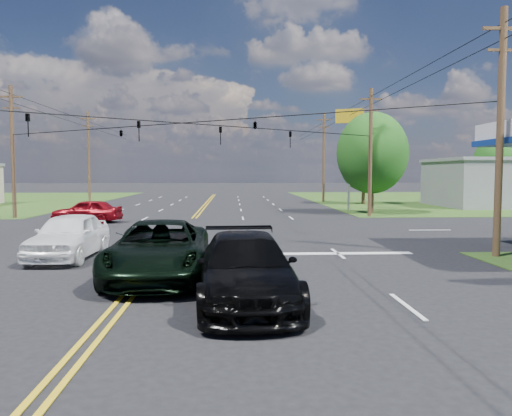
{
  "coord_description": "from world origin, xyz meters",
  "views": [
    {
      "loc": [
        2.76,
        -15.74,
        3.25
      ],
      "look_at": [
        3.79,
        6.0,
        1.73
      ],
      "focal_mm": 35.0,
      "sensor_mm": 36.0,
      "label": 1
    }
  ],
  "objects": [
    {
      "name": "ground",
      "position": [
        0.0,
        12.0,
        0.0
      ],
      "size": [
        280.0,
        280.0,
        0.0
      ],
      "primitive_type": "plane",
      "color": "black",
      "rests_on": "ground"
    },
    {
      "name": "grass_ne",
      "position": [
        35.0,
        44.0,
        0.0
      ],
      "size": [
        46.0,
        48.0,
        0.03
      ],
      "primitive_type": "cube",
      "color": "#2E4616",
      "rests_on": "ground"
    },
    {
      "name": "stop_bar",
      "position": [
        5.0,
        4.0,
        0.0
      ],
      "size": [
        10.0,
        0.5,
        0.02
      ],
      "primitive_type": "cube",
      "color": "silver",
      "rests_on": "ground"
    },
    {
      "name": "retail_ne",
      "position": [
        30.0,
        32.0,
        2.2
      ],
      "size": [
        14.0,
        10.0,
        4.4
      ],
      "primitive_type": "cube",
      "color": "slate",
      "rests_on": "ground"
    },
    {
      "name": "pole_se",
      "position": [
        13.0,
        3.0,
        4.92
      ],
      "size": [
        1.6,
        0.28,
        9.5
      ],
      "color": "#49311F",
      "rests_on": "ground"
    },
    {
      "name": "pole_nw",
      "position": [
        -13.0,
        21.0,
        4.92
      ],
      "size": [
        1.6,
        0.28,
        9.5
      ],
      "color": "#49311F",
      "rests_on": "ground"
    },
    {
      "name": "pole_ne",
      "position": [
        13.0,
        21.0,
        4.92
      ],
      "size": [
        1.6,
        0.28,
        9.5
      ],
      "color": "#49311F",
      "rests_on": "ground"
    },
    {
      "name": "pole_left_far",
      "position": [
        -13.0,
        40.0,
        5.17
      ],
      "size": [
        1.6,
        0.28,
        10.0
      ],
      "color": "#49311F",
      "rests_on": "ground"
    },
    {
      "name": "pole_right_far",
      "position": [
        13.0,
        40.0,
        5.17
      ],
      "size": [
        1.6,
        0.28,
        10.0
      ],
      "color": "#49311F",
      "rests_on": "ground"
    },
    {
      "name": "span_wire_signals",
      "position": [
        0.0,
        12.0,
        6.0
      ],
      "size": [
        26.0,
        18.0,
        1.13
      ],
      "color": "black",
      "rests_on": "ground"
    },
    {
      "name": "power_lines",
      "position": [
        0.0,
        10.0,
        8.6
      ],
      "size": [
        26.04,
        100.0,
        0.64
      ],
      "color": "black",
      "rests_on": "ground"
    },
    {
      "name": "tree_right_a",
      "position": [
        14.0,
        24.0,
        4.87
      ],
      "size": [
        5.7,
        5.7,
        8.18
      ],
      "color": "#49311F",
      "rests_on": "ground"
    },
    {
      "name": "tree_right_b",
      "position": [
        16.5,
        36.0,
        4.22
      ],
      "size": [
        4.94,
        4.94,
        7.09
      ],
      "color": "#49311F",
      "rests_on": "ground"
    },
    {
      "name": "tree_far_r",
      "position": [
        34.0,
        42.0,
        4.54
      ],
      "size": [
        5.32,
        5.32,
        7.63
      ],
      "color": "#49311F",
      "rests_on": "ground"
    },
    {
      "name": "pickup_dkgreen",
      "position": [
        0.5,
        -0.4,
        0.89
      ],
      "size": [
        3.18,
        6.5,
        1.78
      ],
      "primitive_type": "imported",
      "rotation": [
        0.0,
        0.0,
        0.04
      ],
      "color": "black",
      "rests_on": "ground"
    },
    {
      "name": "suv_black",
      "position": [
        3.08,
        -3.42,
        0.86
      ],
      "size": [
        2.68,
        6.01,
        1.71
      ],
      "primitive_type": "imported",
      "rotation": [
        0.0,
        0.0,
        0.05
      ],
      "color": "black",
      "rests_on": "ground"
    },
    {
      "name": "pickup_white",
      "position": [
        -3.5,
        3.52,
        0.87
      ],
      "size": [
        2.2,
        5.18,
        1.74
      ],
      "primitive_type": "imported",
      "rotation": [
        0.0,
        0.0,
        -0.03
      ],
      "color": "white",
      "rests_on": "ground"
    },
    {
      "name": "sedan_red",
      "position": [
        -6.84,
        17.5,
        0.76
      ],
      "size": [
        4.63,
        2.22,
        1.53
      ],
      "primitive_type": "imported",
      "rotation": [
        0.0,
        0.0,
        -1.67
      ],
      "color": "maroon",
      "rests_on": "ground"
    },
    {
      "name": "polesign_ne",
      "position": [
        13.0,
        27.79,
        7.01
      ],
      "size": [
        2.36,
        1.1,
        8.85
      ],
      "color": "#A5A5AA",
      "rests_on": "ground"
    }
  ]
}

